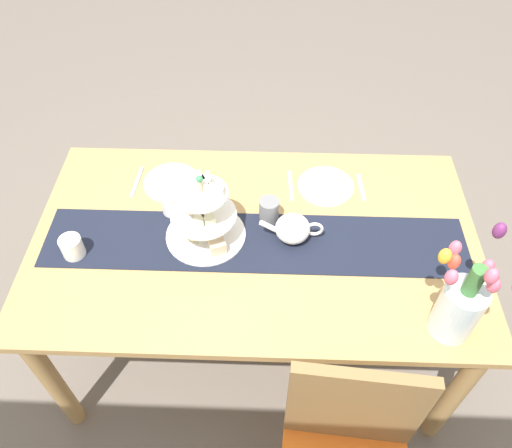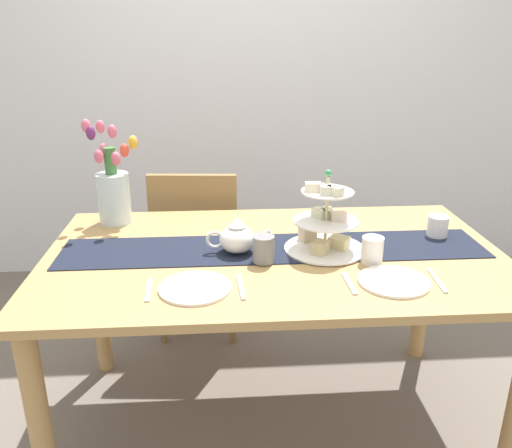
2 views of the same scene
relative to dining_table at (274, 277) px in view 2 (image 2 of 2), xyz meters
The scene contains 17 objects.
ground_plane 0.67m from the dining_table, ahead, with size 8.00×8.00×0.00m, color #6B6056.
room_wall_rear 1.71m from the dining_table, 90.00° to the left, with size 6.00×0.08×2.60m, color silver.
dining_table is the anchor object (origin of this frame).
chair_left 0.80m from the dining_table, 114.02° to the left, with size 0.45×0.45×0.91m.
table_runner 0.11m from the dining_table, 90.00° to the left, with size 1.57×0.28×0.00m, color black.
tiered_cake_stand 0.27m from the dining_table, ahead, with size 0.30×0.30×0.30m.
teapot 0.21m from the dining_table, behind, with size 0.24×0.13×0.14m.
tulip_vase 0.78m from the dining_table, 150.48° to the left, with size 0.22×0.23×0.44m.
cream_jug 0.68m from the dining_table, ahead, with size 0.08×0.08×0.09m, color white.
dinner_plate_left 0.41m from the dining_table, 135.32° to the right, with size 0.23×0.23×0.01m, color white.
fork_left 0.52m from the dining_table, 146.88° to the right, with size 0.02×0.15×0.01m, color silver.
knife_left 0.33m from the dining_table, 116.10° to the right, with size 0.01×0.17×0.01m, color silver.
dinner_plate_right 0.47m from the dining_table, 37.88° to the right, with size 0.23×0.23×0.01m, color white.
fork_right 0.37m from the dining_table, 52.61° to the right, with size 0.02×0.15×0.01m, color silver.
knife_right 0.58m from the dining_table, 28.96° to the right, with size 0.01×0.17×0.01m, color silver.
mug_grey 0.19m from the dining_table, 117.98° to the right, with size 0.08×0.08×0.10m, color slate.
mug_white_text 0.38m from the dining_table, 19.70° to the right, with size 0.08×0.08×0.10m, color white.
Camera 2 is at (-0.19, -1.74, 1.53)m, focal length 36.25 mm.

